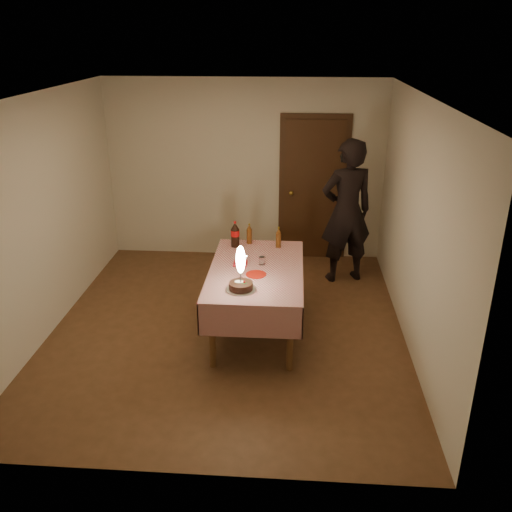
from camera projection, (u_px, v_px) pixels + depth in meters
name	position (u px, v px, depth m)	size (l,w,h in m)	color
ground	(228.00, 327.00, 6.28)	(4.00, 4.50, 0.01)	brown
room_shell	(229.00, 188.00, 5.71)	(4.04, 4.54, 2.62)	beige
dining_table	(256.00, 277.00, 5.96)	(1.02, 1.72, 0.78)	brown
birthday_cake	(241.00, 277.00, 5.39)	(0.30, 0.30, 0.47)	white
red_plate	(256.00, 274.00, 5.77)	(0.22, 0.22, 0.01)	#B6180C
red_cup	(243.00, 260.00, 6.01)	(0.08, 0.08, 0.10)	#A51C0B
clear_cup	(262.00, 261.00, 6.00)	(0.07, 0.07, 0.09)	silver
napkin_stack	(240.00, 263.00, 6.02)	(0.15, 0.15, 0.02)	#B2141C
cola_bottle	(235.00, 234.00, 6.46)	(0.10, 0.10, 0.32)	black
amber_bottle_left	(249.00, 234.00, 6.57)	(0.06, 0.06, 0.25)	#5A2F0F
amber_bottle_right	(278.00, 238.00, 6.45)	(0.06, 0.06, 0.25)	#5A2F0F
photographer	(347.00, 212.00, 7.14)	(0.82, 0.66, 1.94)	black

